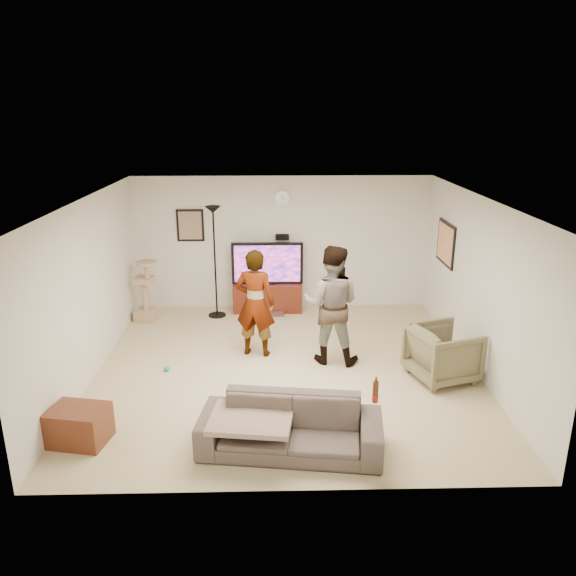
{
  "coord_description": "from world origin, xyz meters",
  "views": [
    {
      "loc": [
        -0.15,
        -7.42,
        3.65
      ],
      "look_at": [
        0.04,
        0.2,
        1.19
      ],
      "focal_mm": 34.64,
      "sensor_mm": 36.0,
      "label": 1
    }
  ],
  "objects_px": {
    "cat_tree": "(145,291)",
    "side_table": "(79,425)",
    "tv_stand": "(268,297)",
    "person_left": "(255,303)",
    "tv": "(267,263)",
    "armchair": "(443,353)",
    "person_right": "(331,305)",
    "beer_bottle": "(375,392)",
    "sofa": "(290,427)",
    "floor_lamp": "(215,263)"
  },
  "relations": [
    {
      "from": "floor_lamp",
      "to": "tv",
      "type": "bearing_deg",
      "value": 15.94
    },
    {
      "from": "person_right",
      "to": "armchair",
      "type": "relative_size",
      "value": 2.11
    },
    {
      "from": "tv",
      "to": "person_left",
      "type": "xyz_separation_m",
      "value": [
        -0.17,
        -1.97,
        -0.09
      ]
    },
    {
      "from": "person_left",
      "to": "sofa",
      "type": "bearing_deg",
      "value": 112.76
    },
    {
      "from": "tv",
      "to": "armchair",
      "type": "distance_m",
      "value": 3.83
    },
    {
      "from": "beer_bottle",
      "to": "armchair",
      "type": "relative_size",
      "value": 0.29
    },
    {
      "from": "person_left",
      "to": "beer_bottle",
      "type": "bearing_deg",
      "value": 130.96
    },
    {
      "from": "floor_lamp",
      "to": "beer_bottle",
      "type": "xyz_separation_m",
      "value": [
        2.16,
        -4.28,
        -0.3
      ]
    },
    {
      "from": "tv_stand",
      "to": "armchair",
      "type": "bearing_deg",
      "value": -49.1
    },
    {
      "from": "armchair",
      "to": "side_table",
      "type": "height_order",
      "value": "armchair"
    },
    {
      "from": "tv_stand",
      "to": "side_table",
      "type": "height_order",
      "value": "tv_stand"
    },
    {
      "from": "tv_stand",
      "to": "person_right",
      "type": "bearing_deg",
      "value": -66.61
    },
    {
      "from": "cat_tree",
      "to": "side_table",
      "type": "xyz_separation_m",
      "value": [
        0.08,
        -3.88,
        -0.35
      ]
    },
    {
      "from": "tv_stand",
      "to": "armchair",
      "type": "height_order",
      "value": "armchair"
    },
    {
      "from": "person_left",
      "to": "beer_bottle",
      "type": "distance_m",
      "value": 2.93
    },
    {
      "from": "sofa",
      "to": "armchair",
      "type": "xyz_separation_m",
      "value": [
        2.19,
        1.68,
        0.09
      ]
    },
    {
      "from": "cat_tree",
      "to": "armchair",
      "type": "distance_m",
      "value": 5.28
    },
    {
      "from": "tv",
      "to": "sofa",
      "type": "xyz_separation_m",
      "value": [
        0.29,
        -4.55,
        -0.63
      ]
    },
    {
      "from": "side_table",
      "to": "person_right",
      "type": "bearing_deg",
      "value": 34.23
    },
    {
      "from": "beer_bottle",
      "to": "floor_lamp",
      "type": "bearing_deg",
      "value": 116.75
    },
    {
      "from": "tv",
      "to": "side_table",
      "type": "height_order",
      "value": "tv"
    },
    {
      "from": "cat_tree",
      "to": "side_table",
      "type": "relative_size",
      "value": 1.75
    },
    {
      "from": "armchair",
      "to": "sofa",
      "type": "bearing_deg",
      "value": 109.8
    },
    {
      "from": "tv_stand",
      "to": "cat_tree",
      "type": "distance_m",
      "value": 2.26
    },
    {
      "from": "tv",
      "to": "person_right",
      "type": "bearing_deg",
      "value": -66.61
    },
    {
      "from": "person_right",
      "to": "sofa",
      "type": "xyz_separation_m",
      "value": [
        -0.67,
        -2.32,
        -0.6
      ]
    },
    {
      "from": "tv",
      "to": "beer_bottle",
      "type": "xyz_separation_m",
      "value": [
        1.22,
        -4.55,
        -0.21
      ]
    },
    {
      "from": "beer_bottle",
      "to": "side_table",
      "type": "bearing_deg",
      "value": 176.15
    },
    {
      "from": "tv",
      "to": "cat_tree",
      "type": "bearing_deg",
      "value": -168.69
    },
    {
      "from": "beer_bottle",
      "to": "side_table",
      "type": "height_order",
      "value": "beer_bottle"
    },
    {
      "from": "cat_tree",
      "to": "beer_bottle",
      "type": "relative_size",
      "value": 4.45
    },
    {
      "from": "sofa",
      "to": "beer_bottle",
      "type": "height_order",
      "value": "beer_bottle"
    },
    {
      "from": "armchair",
      "to": "person_right",
      "type": "bearing_deg",
      "value": 49.49
    },
    {
      "from": "tv_stand",
      "to": "person_right",
      "type": "distance_m",
      "value": 2.51
    },
    {
      "from": "tv_stand",
      "to": "beer_bottle",
      "type": "relative_size",
      "value": 5.14
    },
    {
      "from": "armchair",
      "to": "tv_stand",
      "type": "bearing_deg",
      "value": 23.24
    },
    {
      "from": "cat_tree",
      "to": "side_table",
      "type": "height_order",
      "value": "cat_tree"
    },
    {
      "from": "person_right",
      "to": "side_table",
      "type": "bearing_deg",
      "value": 47.02
    },
    {
      "from": "floor_lamp",
      "to": "person_left",
      "type": "distance_m",
      "value": 1.88
    },
    {
      "from": "tv_stand",
      "to": "person_left",
      "type": "distance_m",
      "value": 2.06
    },
    {
      "from": "armchair",
      "to": "side_table",
      "type": "distance_m",
      "value": 4.83
    },
    {
      "from": "sofa",
      "to": "armchair",
      "type": "height_order",
      "value": "armchair"
    },
    {
      "from": "person_left",
      "to": "tv_stand",
      "type": "bearing_deg",
      "value": -82.14
    },
    {
      "from": "tv",
      "to": "beer_bottle",
      "type": "bearing_deg",
      "value": -74.97
    },
    {
      "from": "armchair",
      "to": "tv",
      "type": "bearing_deg",
      "value": 23.24
    },
    {
      "from": "armchair",
      "to": "beer_bottle",
      "type": "bearing_deg",
      "value": 125.4
    },
    {
      "from": "person_right",
      "to": "beer_bottle",
      "type": "distance_m",
      "value": 2.34
    },
    {
      "from": "tv",
      "to": "beer_bottle",
      "type": "height_order",
      "value": "tv"
    },
    {
      "from": "sofa",
      "to": "side_table",
      "type": "bearing_deg",
      "value": -177.62
    },
    {
      "from": "tv",
      "to": "person_right",
      "type": "relative_size",
      "value": 0.74
    }
  ]
}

